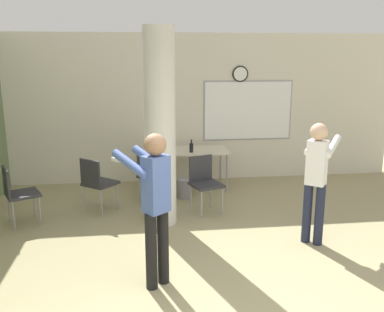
% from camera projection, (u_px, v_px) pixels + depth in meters
% --- Properties ---
extents(wall_back, '(8.00, 0.15, 2.80)m').
position_uv_depth(wall_back, '(193.00, 108.00, 8.19)').
color(wall_back, beige).
rests_on(wall_back, ground_plane).
extents(support_pillar, '(0.44, 0.44, 2.80)m').
position_uv_depth(support_pillar, '(160.00, 129.00, 6.00)').
color(support_pillar, silver).
rests_on(support_pillar, ground_plane).
extents(folding_table, '(1.51, 0.73, 0.72)m').
position_uv_depth(folding_table, '(186.00, 153.00, 7.77)').
color(folding_table, beige).
rests_on(folding_table, ground_plane).
extents(bottle_on_table, '(0.07, 0.07, 0.23)m').
position_uv_depth(bottle_on_table, '(191.00, 147.00, 7.57)').
color(bottle_on_table, black).
rests_on(bottle_on_table, folding_table).
extents(waste_bin, '(0.25, 0.25, 0.33)m').
position_uv_depth(waste_bin, '(185.00, 189.00, 7.35)').
color(waste_bin, gray).
rests_on(waste_bin, ground_plane).
extents(chair_near_pillar, '(0.62, 0.62, 0.87)m').
position_uv_depth(chair_near_pillar, '(97.00, 181.00, 6.62)').
color(chair_near_pillar, '#2D2D33').
rests_on(chair_near_pillar, ground_plane).
extents(chair_table_front, '(0.56, 0.56, 0.87)m').
position_uv_depth(chair_table_front, '(204.00, 180.00, 6.66)').
color(chair_table_front, '#2D2D33').
rests_on(chair_table_front, ground_plane).
extents(chair_by_left_wall, '(0.58, 0.58, 0.87)m').
position_uv_depth(chair_by_left_wall, '(17.00, 191.00, 6.13)').
color(chair_by_left_wall, '#2D2D33').
rests_on(chair_by_left_wall, ground_plane).
extents(chair_table_left, '(0.59, 0.59, 0.87)m').
position_uv_depth(chair_table_left, '(152.00, 172.00, 7.08)').
color(chair_table_left, '#2D2D33').
rests_on(chair_table_left, ground_plane).
extents(person_playing_side, '(0.58, 0.65, 1.60)m').
position_uv_depth(person_playing_side, '(317.00, 174.00, 5.44)').
color(person_playing_side, '#1E2338').
rests_on(person_playing_side, ground_plane).
extents(person_playing_front, '(0.62, 0.65, 1.66)m').
position_uv_depth(person_playing_front, '(154.00, 198.00, 4.40)').
color(person_playing_front, black).
rests_on(person_playing_front, ground_plane).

